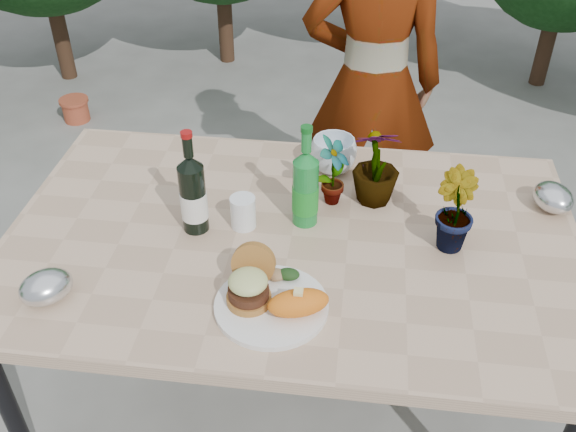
# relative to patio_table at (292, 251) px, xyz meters

# --- Properties ---
(ground) EXTENTS (80.00, 80.00, 0.00)m
(ground) POSITION_rel_patio_table_xyz_m (0.00, 0.00, -0.69)
(ground) COLOR slate
(ground) RESTS_ON ground
(patio_table) EXTENTS (1.60, 1.00, 0.75)m
(patio_table) POSITION_rel_patio_table_xyz_m (0.00, 0.00, 0.00)
(patio_table) COLOR tan
(patio_table) RESTS_ON ground
(dinner_plate) EXTENTS (0.28, 0.28, 0.01)m
(dinner_plate) POSITION_rel_patio_table_xyz_m (-0.01, -0.28, 0.06)
(dinner_plate) COLOR white
(dinner_plate) RESTS_ON patio_table
(burger_stack) EXTENTS (0.11, 0.16, 0.11)m
(burger_stack) POSITION_rel_patio_table_xyz_m (-0.07, -0.26, 0.12)
(burger_stack) COLOR #B7722D
(burger_stack) RESTS_ON dinner_plate
(sweet_potato) EXTENTS (0.17, 0.12, 0.06)m
(sweet_potato) POSITION_rel_patio_table_xyz_m (0.05, -0.30, 0.10)
(sweet_potato) COLOR orange
(sweet_potato) RESTS_ON dinner_plate
(grilled_veg) EXTENTS (0.08, 0.05, 0.03)m
(grilled_veg) POSITION_rel_patio_table_xyz_m (0.00, -0.19, 0.09)
(grilled_veg) COLOR olive
(grilled_veg) RESTS_ON dinner_plate
(wine_bottle) EXTENTS (0.07, 0.07, 0.31)m
(wine_bottle) POSITION_rel_patio_table_xyz_m (-0.27, 0.00, 0.17)
(wine_bottle) COLOR black
(wine_bottle) RESTS_ON patio_table
(sparkling_water) EXTENTS (0.07, 0.07, 0.31)m
(sparkling_water) POSITION_rel_patio_table_xyz_m (0.03, 0.07, 0.17)
(sparkling_water) COLOR #167C2E
(sparkling_water) RESTS_ON patio_table
(plastic_cup) EXTENTS (0.07, 0.07, 0.09)m
(plastic_cup) POSITION_rel_patio_table_xyz_m (-0.14, 0.03, 0.10)
(plastic_cup) COLOR white
(plastic_cup) RESTS_ON patio_table
(seedling_left) EXTENTS (0.12, 0.14, 0.22)m
(seedling_left) POSITION_rel_patio_table_xyz_m (0.10, 0.17, 0.17)
(seedling_left) COLOR #295E20
(seedling_left) RESTS_ON patio_table
(seedling_mid) EXTENTS (0.14, 0.16, 0.23)m
(seedling_mid) POSITION_rel_patio_table_xyz_m (0.43, 0.02, 0.17)
(seedling_mid) COLOR #2E5C1F
(seedling_mid) RESTS_ON patio_table
(seedling_right) EXTENTS (0.16, 0.16, 0.25)m
(seedling_right) POSITION_rel_patio_table_xyz_m (0.22, 0.20, 0.18)
(seedling_right) COLOR #2B5D20
(seedling_right) RESTS_ON patio_table
(blue_bowl) EXTENTS (0.19, 0.19, 0.11)m
(blue_bowl) POSITION_rel_patio_table_xyz_m (0.09, 0.35, 0.11)
(blue_bowl) COLOR white
(blue_bowl) RESTS_ON patio_table
(foil_packet_left) EXTENTS (0.17, 0.17, 0.08)m
(foil_packet_left) POSITION_rel_patio_table_xyz_m (-0.57, -0.32, 0.10)
(foil_packet_left) COLOR silver
(foil_packet_left) RESTS_ON patio_table
(foil_packet_right) EXTENTS (0.15, 0.16, 0.08)m
(foil_packet_right) POSITION_rel_patio_table_xyz_m (0.74, 0.22, 0.10)
(foil_packet_right) COLOR silver
(foil_packet_right) RESTS_ON patio_table
(person) EXTENTS (0.58, 0.40, 1.53)m
(person) POSITION_rel_patio_table_xyz_m (0.20, 0.96, 0.07)
(person) COLOR #A26E51
(person) RESTS_ON ground
(terracotta_pot) EXTENTS (0.17, 0.17, 0.14)m
(terracotta_pot) POSITION_rel_patio_table_xyz_m (-1.52, 1.83, -0.62)
(terracotta_pot) COLOR #AA462B
(terracotta_pot) RESTS_ON ground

